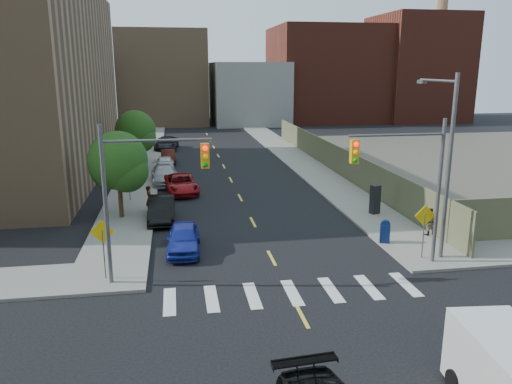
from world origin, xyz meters
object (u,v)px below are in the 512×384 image
object	(u,v)px
parked_car_red	(181,184)
parked_car_maroon	(168,157)
parked_car_white	(165,164)
pedestrian_west	(149,199)
parked_car_black	(162,209)
mailbox	(385,231)
parked_car_blue	(183,239)
parked_car_grey	(166,143)
payphone	(375,199)
pedestrian_east	(429,222)
parked_car_silver	(164,175)

from	to	relation	value
parked_car_red	parked_car_maroon	bearing A→B (deg)	89.00
parked_car_white	pedestrian_west	bearing A→B (deg)	-94.56
parked_car_black	mailbox	size ratio (longest dim) A/B	3.60
parked_car_blue	parked_car_grey	size ratio (longest dim) A/B	0.77
parked_car_red	parked_car_black	bearing A→B (deg)	-106.33
mailbox	pedestrian_west	world-z (taller)	pedestrian_west
mailbox	parked_car_blue	bearing A→B (deg)	-163.68
payphone	pedestrian_west	xyz separation A→B (m)	(-14.18, 2.60, -0.06)
parked_car_blue	parked_car_black	xyz separation A→B (m)	(-1.21, 5.60, 0.04)
parked_car_maroon	payphone	size ratio (longest dim) A/B	2.19
parked_car_maroon	pedestrian_east	distance (m)	28.68
parked_car_red	pedestrian_west	bearing A→B (deg)	-116.80
pedestrian_west	parked_car_grey	bearing A→B (deg)	-11.11
parked_car_silver	parked_car_blue	bearing A→B (deg)	-89.16
parked_car_white	payphone	distance (m)	21.15
mailbox	pedestrian_west	size ratio (longest dim) A/B	0.73
pedestrian_east	parked_car_black	bearing A→B (deg)	-26.99
parked_car_white	parked_car_grey	bearing A→B (deg)	88.76
pedestrian_east	mailbox	bearing A→B (deg)	9.04
parked_car_grey	payphone	bearing A→B (deg)	-60.40
parked_car_black	parked_car_silver	size ratio (longest dim) A/B	0.90
parked_car_blue	parked_car_white	xyz separation A→B (m)	(-1.21, 20.85, -0.02)
parked_car_silver	parked_car_grey	bearing A→B (deg)	86.49
pedestrian_east	parked_car_white	bearing A→B (deg)	-61.04
parked_car_silver	parked_car_maroon	world-z (taller)	parked_car_silver
parked_car_white	pedestrian_east	size ratio (longest dim) A/B	2.62
parked_car_white	parked_car_maroon	distance (m)	3.97
parked_car_red	parked_car_white	size ratio (longest dim) A/B	1.25
payphone	parked_car_blue	bearing A→B (deg)	-179.51
parked_car_grey	pedestrian_east	bearing A→B (deg)	-61.46
parked_car_blue	parked_car_black	size ratio (longest dim) A/B	0.91
parked_car_grey	pedestrian_west	xyz separation A→B (m)	(-0.80, -26.29, 0.27)
parked_car_black	parked_car_silver	xyz separation A→B (m)	(0.00, 10.25, -0.02)
parked_car_white	payphone	bearing A→B (deg)	-51.97
parked_car_silver	pedestrian_west	bearing A→B (deg)	-98.72
parked_car_grey	pedestrian_east	size ratio (longest dim) A/B	3.50
parked_car_blue	parked_car_maroon	xyz separation A→B (m)	(-0.94, 24.82, -0.03)
parked_car_white	parked_car_grey	size ratio (longest dim) A/B	0.75
mailbox	parked_car_maroon	bearing A→B (deg)	134.70
mailbox	parked_car_grey	bearing A→B (deg)	129.49
parked_car_maroon	parked_car_grey	distance (m)	8.56
pedestrian_east	parked_car_maroon	bearing A→B (deg)	-66.04
parked_car_silver	parked_car_white	xyz separation A→B (m)	(0.00, 5.00, -0.05)
parked_car_black	parked_car_silver	distance (m)	10.25
parked_car_black	parked_car_grey	world-z (taller)	parked_car_grey
parked_car_black	payphone	bearing A→B (deg)	-4.04
payphone	parked_car_white	bearing A→B (deg)	109.54
parked_car_black	parked_car_white	world-z (taller)	parked_car_black
parked_car_white	mailbox	bearing A→B (deg)	-62.61
parked_car_blue	parked_car_maroon	world-z (taller)	parked_car_blue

